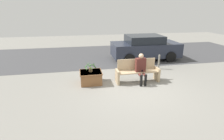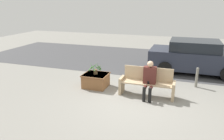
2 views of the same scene
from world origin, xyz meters
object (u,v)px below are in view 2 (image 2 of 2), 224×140
(potted_plant, at_px, (95,68))
(person_seated, at_px, (149,78))
(planter_box, at_px, (96,80))
(bollard_post, at_px, (197,77))
(bench, at_px, (147,83))
(parked_car, at_px, (195,57))

(potted_plant, bearing_deg, person_seated, -9.89)
(person_seated, distance_m, planter_box, 2.13)
(potted_plant, bearing_deg, bollard_post, 18.28)
(bollard_post, bearing_deg, planter_box, -161.72)
(bench, bearing_deg, person_seated, -63.74)
(parked_car, height_order, bollard_post, parked_car)
(person_seated, height_order, parked_car, parked_car)
(bench, distance_m, person_seated, 0.32)
(person_seated, distance_m, parked_car, 3.80)
(person_seated, height_order, potted_plant, person_seated)
(bench, xyz_separation_m, potted_plant, (-1.96, 0.17, 0.27))
(potted_plant, bearing_deg, bench, -5.00)
(planter_box, xyz_separation_m, bollard_post, (3.60, 1.19, 0.13))
(person_seated, relative_size, planter_box, 1.39)
(bench, bearing_deg, parked_car, 64.18)
(planter_box, bearing_deg, bench, -5.02)
(bench, relative_size, person_seated, 1.47)
(person_seated, xyz_separation_m, bollard_post, (1.54, 1.55, -0.29))
(potted_plant, bearing_deg, parked_car, 41.31)
(potted_plant, relative_size, bollard_post, 0.68)
(person_seated, bearing_deg, bollard_post, 45.11)
(bollard_post, bearing_deg, potted_plant, -161.72)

